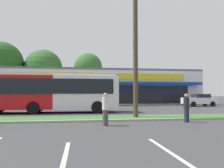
{
  "coord_description": "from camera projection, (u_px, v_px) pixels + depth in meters",
  "views": [
    {
      "loc": [
        -0.13,
        0.48,
        1.6
      ],
      "look_at": [
        2.48,
        18.1,
        2.39
      ],
      "focal_mm": 34.63,
      "sensor_mm": 36.0,
      "label": 1
    }
  ],
  "objects": [
    {
      "name": "city_bus",
      "position": [
        47.0,
        92.0,
        18.01
      ],
      "size": [
        11.76,
        2.72,
        3.25
      ],
      "rotation": [
        0.0,
        0.0,
        0.01
      ],
      "color": "#B71414",
      "rests_on": "ground_plane"
    },
    {
      "name": "storefront_building",
      "position": [
        97.0,
        87.0,
        35.43
      ],
      "size": [
        30.6,
        13.12,
        5.19
      ],
      "color": "silver",
      "rests_on": "ground_plane"
    },
    {
      "name": "car_2",
      "position": [
        199.0,
        100.0,
        27.15
      ],
      "size": [
        4.11,
        1.91,
        1.54
      ],
      "rotation": [
        0.0,
        0.0,
        3.14
      ],
      "color": "silver",
      "rests_on": "ground_plane"
    },
    {
      "name": "tree_mid",
      "position": [
        88.0,
        67.0,
        43.52
      ],
      "size": [
        5.62,
        5.62,
        9.75
      ],
      "color": "#473323",
      "rests_on": "ground_plane"
    },
    {
      "name": "pedestrian_by_pole",
      "position": [
        186.0,
        108.0,
        12.08
      ],
      "size": [
        0.32,
        0.32,
        1.59
      ],
      "rotation": [
        0.0,
        0.0,
        6.09
      ],
      "color": "#1E2338",
      "rests_on": "ground_plane"
    },
    {
      "name": "tree_mid_left",
      "position": [
        43.0,
        68.0,
        42.46
      ],
      "size": [
        7.32,
        7.32,
        10.26
      ],
      "color": "#473323",
      "rests_on": "ground_plane"
    },
    {
      "name": "parking_stripe_3",
      "position": [
        182.0,
        160.0,
        5.2
      ],
      "size": [
        0.12,
        4.8,
        0.01
      ],
      "primitive_type": "cube",
      "color": "silver",
      "rests_on": "ground_plane"
    },
    {
      "name": "utility_pole",
      "position": [
        133.0,
        24.0,
        13.94
      ],
      "size": [
        3.16,
        2.37,
        11.48
      ],
      "color": "#4C3826",
      "rests_on": "ground_plane"
    },
    {
      "name": "pedestrian_mid",
      "position": [
        105.0,
        109.0,
        10.75
      ],
      "size": [
        0.33,
        0.33,
        1.64
      ],
      "rotation": [
        0.0,
        0.0,
        5.95
      ],
      "color": "#47423D",
      "rests_on": "ground_plane"
    },
    {
      "name": "curb_lip",
      "position": [
        82.0,
        121.0,
        12.11
      ],
      "size": [
        56.0,
        0.24,
        0.12
      ],
      "primitive_type": "cube",
      "color": "#99968C",
      "rests_on": "ground_plane"
    },
    {
      "name": "tree_left",
      "position": [
        1.0,
        63.0,
        40.19
      ],
      "size": [
        7.9,
        7.9,
        11.27
      ],
      "color": "#473323",
      "rests_on": "ground_plane"
    },
    {
      "name": "parking_stripe_2",
      "position": [
        63.0,
        167.0,
        4.69
      ],
      "size": [
        0.12,
        4.8,
        0.01
      ],
      "primitive_type": "cube",
      "color": "silver",
      "rests_on": "ground_plane"
    },
    {
      "name": "grass_median",
      "position": [
        82.0,
        119.0,
        13.32
      ],
      "size": [
        56.0,
        2.2,
        0.12
      ],
      "primitive_type": "cube",
      "color": "#386B28",
      "rests_on": "ground_plane"
    }
  ]
}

